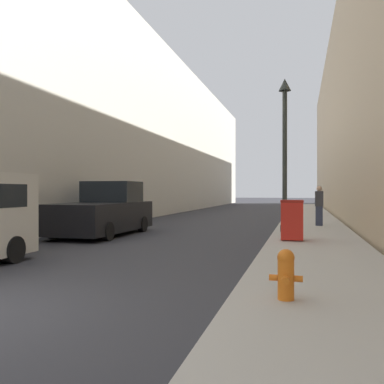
% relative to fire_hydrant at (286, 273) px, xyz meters
% --- Properties ---
extents(sidewalk_right, '(2.96, 60.00, 0.14)m').
position_rel_fire_hydrant_xyz_m(sidewalk_right, '(0.65, 16.24, -0.45)').
color(sidewalk_right, '#ADA89E').
rests_on(sidewalk_right, ground).
extents(building_left_glass, '(12.00, 60.00, 11.96)m').
position_rel_fire_hydrant_xyz_m(building_left_glass, '(-14.93, 24.24, 5.46)').
color(building_left_glass, beige).
rests_on(building_left_glass, ground).
extents(fire_hydrant, '(0.47, 0.36, 0.73)m').
position_rel_fire_hydrant_xyz_m(fire_hydrant, '(0.00, 0.00, 0.00)').
color(fire_hydrant, orange).
rests_on(fire_hydrant, sidewalk_right).
extents(trash_bin, '(0.70, 0.69, 1.27)m').
position_rel_fire_hydrant_xyz_m(trash_bin, '(-0.07, 7.55, 0.27)').
color(trash_bin, red).
rests_on(trash_bin, sidewalk_right).
extents(lamppost, '(0.46, 0.46, 5.83)m').
position_rel_fire_hydrant_xyz_m(lamppost, '(-0.41, 10.37, 3.04)').
color(lamppost, '#2D332D').
rests_on(lamppost, sidewalk_right).
extents(pickup_truck, '(2.28, 5.30, 2.07)m').
position_rel_fire_hydrant_xyz_m(pickup_truck, '(-7.18, 8.85, 0.35)').
color(pickup_truck, black).
rests_on(pickup_truck, ground).
extents(pedestrian_on_sidewalk, '(0.36, 0.23, 1.77)m').
position_rel_fire_hydrant_xyz_m(pedestrian_on_sidewalk, '(0.97, 13.66, 0.51)').
color(pedestrian_on_sidewalk, '#2D3347').
rests_on(pedestrian_on_sidewalk, sidewalk_right).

